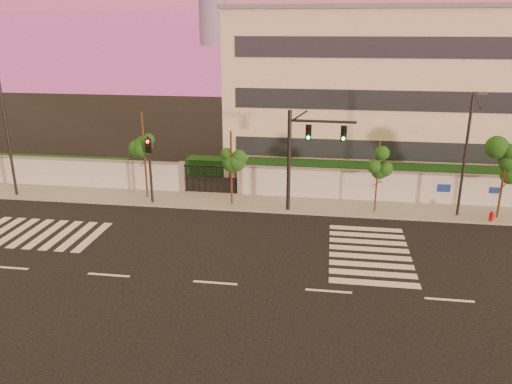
# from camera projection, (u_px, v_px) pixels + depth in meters

# --- Properties ---
(ground) EXTENTS (120.00, 120.00, 0.00)m
(ground) POSITION_uv_depth(u_px,v_px,m) (215.00, 283.00, 22.16)
(ground) COLOR black
(ground) RESTS_ON ground
(sidewalk) EXTENTS (60.00, 3.00, 0.15)m
(sidewalk) POSITION_uv_depth(u_px,v_px,m) (252.00, 203.00, 31.99)
(sidewalk) COLOR gray
(sidewalk) RESTS_ON ground
(perimeter_wall) EXTENTS (60.00, 0.36, 2.20)m
(perimeter_wall) POSITION_uv_depth(u_px,v_px,m) (257.00, 181.00, 33.07)
(perimeter_wall) COLOR silver
(perimeter_wall) RESTS_ON ground
(hedge_row) EXTENTS (41.00, 4.25, 1.80)m
(hedge_row) POSITION_uv_depth(u_px,v_px,m) (277.00, 174.00, 35.57)
(hedge_row) COLOR #103817
(hedge_row) RESTS_ON ground
(institutional_building) EXTENTS (24.40, 12.40, 12.25)m
(institutional_building) POSITION_uv_depth(u_px,v_px,m) (386.00, 88.00, 39.60)
(institutional_building) COLOR beige
(institutional_building) RESTS_ON ground
(road_markings) EXTENTS (57.00, 7.62, 0.02)m
(road_markings) POSITION_uv_depth(u_px,v_px,m) (202.00, 246.00, 25.91)
(road_markings) COLOR silver
(road_markings) RESTS_ON ground
(street_tree_c) EXTENTS (1.62, 1.29, 5.74)m
(street_tree_c) POSITION_uv_depth(u_px,v_px,m) (144.00, 136.00, 31.63)
(street_tree_c) COLOR #382314
(street_tree_c) RESTS_ON ground
(street_tree_d) EXTENTS (1.50, 1.19, 4.81)m
(street_tree_d) POSITION_uv_depth(u_px,v_px,m) (231.00, 151.00, 30.58)
(street_tree_d) COLOR #382314
(street_tree_d) RESTS_ON ground
(street_tree_e) EXTENTS (1.30, 1.03, 4.51)m
(street_tree_e) POSITION_uv_depth(u_px,v_px,m) (379.00, 161.00, 29.36)
(street_tree_e) COLOR #382314
(street_tree_e) RESTS_ON ground
(street_tree_f) EXTENTS (1.64, 1.30, 4.48)m
(street_tree_f) POSITION_uv_depth(u_px,v_px,m) (506.00, 165.00, 28.42)
(street_tree_f) COLOR #382314
(street_tree_f) RESTS_ON ground
(traffic_signal_main) EXTENTS (3.95, 0.40, 6.24)m
(traffic_signal_main) POSITION_uv_depth(u_px,v_px,m) (302.00, 149.00, 29.33)
(traffic_signal_main) COLOR black
(traffic_signal_main) RESTS_ON ground
(traffic_signal_secondary) EXTENTS (0.35, 0.34, 4.44)m
(traffic_signal_secondary) POSITION_uv_depth(u_px,v_px,m) (150.00, 162.00, 31.04)
(traffic_signal_secondary) COLOR black
(traffic_signal_secondary) RESTS_ON ground
(streetlight_west) EXTENTS (0.48, 1.95, 8.12)m
(streetlight_west) POSITION_uv_depth(u_px,v_px,m) (5.00, 133.00, 31.81)
(streetlight_west) COLOR black
(streetlight_west) RESTS_ON ground
(streetlight_east) EXTENTS (0.45, 1.83, 7.60)m
(streetlight_east) POSITION_uv_depth(u_px,v_px,m) (466.00, 151.00, 28.32)
(streetlight_east) COLOR black
(streetlight_east) RESTS_ON ground
(fire_hydrant) EXTENTS (0.29, 0.28, 0.75)m
(fire_hydrant) POSITION_uv_depth(u_px,v_px,m) (491.00, 217.00, 28.73)
(fire_hydrant) COLOR #B00C0B
(fire_hydrant) RESTS_ON ground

